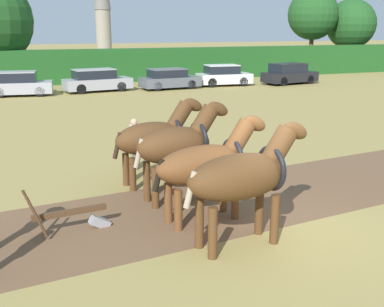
% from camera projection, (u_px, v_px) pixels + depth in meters
% --- Properties ---
extents(ground_plane, '(240.00, 240.00, 0.00)m').
position_uv_depth(ground_plane, '(284.00, 229.00, 10.40)').
color(ground_plane, '#998447').
extents(plowed_furrow_strip, '(25.70, 6.73, 0.01)m').
position_uv_depth(plowed_furrow_strip, '(21.00, 242.00, 9.80)').
color(plowed_furrow_strip, brown).
rests_on(plowed_furrow_strip, ground).
extents(hedgerow, '(77.02, 1.70, 2.56)m').
position_uv_depth(hedgerow, '(79.00, 66.00, 37.10)').
color(hedgerow, '#1E511E').
rests_on(hedgerow, ground).
extents(tree_center, '(5.07, 5.07, 7.98)m').
position_uv_depth(tree_center, '(313.00, 15.00, 48.52)').
color(tree_center, brown).
rests_on(tree_center, ground).
extents(tree_center_right, '(5.15, 5.15, 7.08)m').
position_uv_depth(tree_center_right, '(351.00, 24.00, 50.30)').
color(tree_center_right, '#423323').
rests_on(tree_center_right, ground).
extents(church_spire, '(2.19, 2.19, 14.21)m').
position_uv_depth(church_spire, '(102.00, 1.00, 62.49)').
color(church_spire, gray).
rests_on(church_spire, ground).
extents(draft_horse_lead_left, '(2.88, 1.20, 2.49)m').
position_uv_depth(draft_horse_lead_left, '(243.00, 176.00, 9.33)').
color(draft_horse_lead_left, '#513319').
rests_on(draft_horse_lead_left, ground).
extents(draft_horse_lead_right, '(2.91, 1.16, 2.38)m').
position_uv_depth(draft_horse_lead_right, '(207.00, 164.00, 10.61)').
color(draft_horse_lead_right, brown).
rests_on(draft_horse_lead_right, ground).
extents(draft_horse_trail_left, '(2.65, 1.18, 2.51)m').
position_uv_depth(draft_horse_trail_left, '(178.00, 145.00, 11.81)').
color(draft_horse_trail_left, '#513319').
rests_on(draft_horse_trail_left, ground).
extents(draft_horse_trail_right, '(2.74, 1.17, 2.40)m').
position_uv_depth(draft_horse_trail_right, '(155.00, 138.00, 13.09)').
color(draft_horse_trail_right, '#513319').
rests_on(draft_horse_trail_right, ground).
extents(plow, '(1.81, 0.53, 1.13)m').
position_uv_depth(plow, '(77.00, 217.00, 10.24)').
color(plow, '#4C331E').
rests_on(plow, ground).
extents(farmer_beside_team, '(0.22, 0.64, 1.57)m').
position_uv_depth(farmer_beside_team, '(135.00, 140.00, 14.62)').
color(farmer_beside_team, '#4C4C4C').
rests_on(farmer_beside_team, ground).
extents(parked_car_left, '(4.07, 2.27, 1.53)m').
position_uv_depth(parked_car_left, '(19.00, 84.00, 30.32)').
color(parked_car_left, '#9E9EA8').
rests_on(parked_car_left, ground).
extents(parked_car_center_left, '(4.65, 2.33, 1.51)m').
position_uv_depth(parked_car_center_left, '(97.00, 81.00, 32.31)').
color(parked_car_center_left, '#9E9EA8').
rests_on(parked_car_center_left, ground).
extents(parked_car_center, '(4.27, 2.18, 1.42)m').
position_uv_depth(parked_car_center, '(169.00, 79.00, 33.70)').
color(parked_car_center, '#565B66').
rests_on(parked_car_center, ground).
extents(parked_car_center_right, '(4.05, 2.13, 1.53)m').
position_uv_depth(parked_car_center_right, '(223.00, 76.00, 35.56)').
color(parked_car_center_right, silver).
rests_on(parked_car_center_right, ground).
extents(parked_car_right, '(4.51, 2.49, 1.57)m').
position_uv_depth(parked_car_right, '(289.00, 74.00, 36.61)').
color(parked_car_right, black).
rests_on(parked_car_right, ground).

